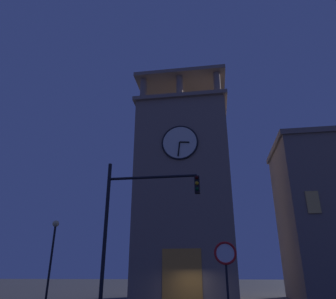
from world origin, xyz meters
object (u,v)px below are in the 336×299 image
traffic_signal_near (134,216)px  no_horn_sign (226,262)px  clocktower (184,190)px  street_lamp (53,246)px

traffic_signal_near → no_horn_sign: (-3.72, 1.52, -1.92)m
clocktower → street_lamp: clocktower is taller
clocktower → street_lamp: (7.94, 9.57, -5.96)m
clocktower → no_horn_sign: size_ratio=7.56×
street_lamp → no_horn_sign: bearing=142.0°
traffic_signal_near → no_horn_sign: 4.46m
traffic_signal_near → street_lamp: size_ratio=1.24×
traffic_signal_near → street_lamp: bearing=-44.2°
traffic_signal_near → no_horn_sign: size_ratio=2.16×
clocktower → no_horn_sign: (-3.13, 18.22, -7.27)m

